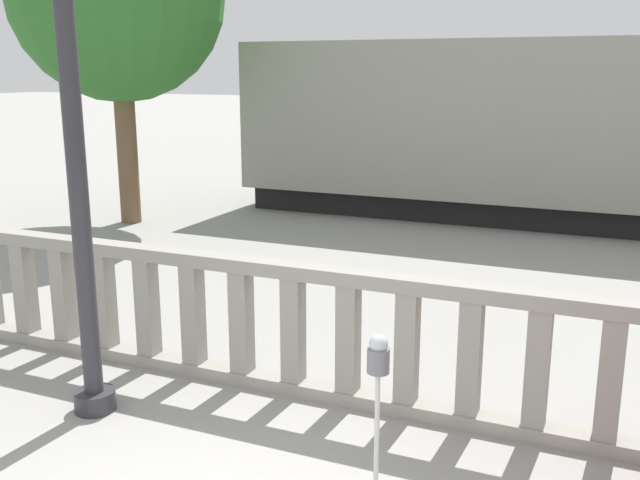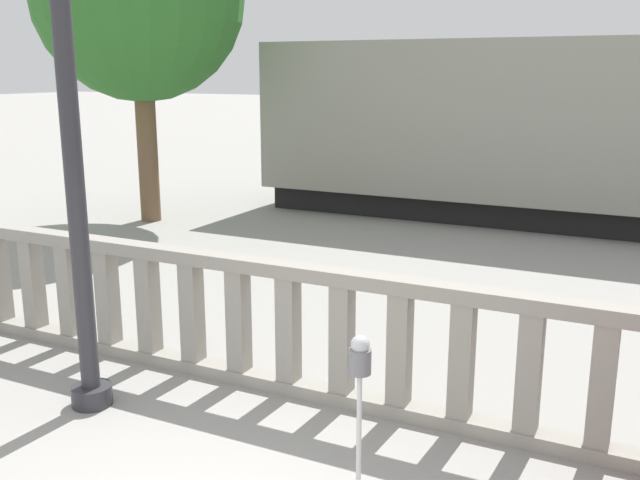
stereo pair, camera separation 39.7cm
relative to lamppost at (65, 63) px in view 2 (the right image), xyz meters
The scene contains 3 objects.
balustrade 3.62m from the lamppost, 26.78° to the left, with size 13.90×0.24×1.38m.
lamppost is the anchor object (origin of this frame).
parking_meter 3.74m from the lamppost, ahead, with size 0.17×0.17×1.31m.
Camera 2 is at (2.70, -3.15, 3.25)m, focal length 40.00 mm.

